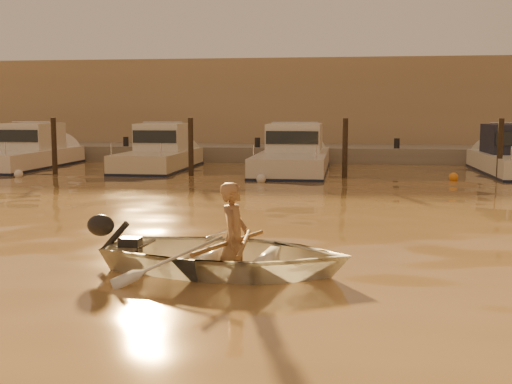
# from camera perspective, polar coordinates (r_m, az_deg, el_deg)

# --- Properties ---
(ground_plane) EXTENTS (160.00, 160.00, 0.00)m
(ground_plane) POSITION_cam_1_polar(r_m,az_deg,el_deg) (8.23, 9.32, -8.67)
(ground_plane) COLOR olive
(ground_plane) RESTS_ON ground
(dinghy) EXTENTS (3.75, 2.89, 0.72)m
(dinghy) POSITION_cam_1_polar(r_m,az_deg,el_deg) (9.02, -2.59, -5.60)
(dinghy) COLOR silver
(dinghy) RESTS_ON ground_plane
(person) EXTENTS (0.44, 0.61, 1.56)m
(person) POSITION_cam_1_polar(r_m,az_deg,el_deg) (8.94, -1.99, -4.13)
(person) COLOR #8F6947
(person) RESTS_ON dinghy
(outboard_motor) EXTENTS (0.94, 0.51, 0.70)m
(outboard_motor) POSITION_cam_1_polar(r_m,az_deg,el_deg) (9.56, -11.23, -4.75)
(outboard_motor) COLOR black
(outboard_motor) RESTS_ON dinghy
(oar_port) EXTENTS (0.24, 2.10, 0.13)m
(oar_port) POSITION_cam_1_polar(r_m,az_deg,el_deg) (8.91, -1.06, -4.57)
(oar_port) COLOR brown
(oar_port) RESTS_ON dinghy
(oar_starboard) EXTENTS (0.67, 2.03, 0.13)m
(oar_starboard) POSITION_cam_1_polar(r_m,az_deg,el_deg) (8.97, -2.29, -4.50)
(oar_starboard) COLOR brown
(oar_starboard) RESTS_ON dinghy
(moored_boat_0) EXTENTS (2.28, 7.25, 1.75)m
(moored_boat_0) POSITION_cam_1_polar(r_m,az_deg,el_deg) (27.05, -19.88, 3.37)
(moored_boat_0) COLOR white
(moored_boat_0) RESTS_ON ground_plane
(moored_boat_1) EXTENTS (2.20, 6.55, 1.75)m
(moored_boat_1) POSITION_cam_1_polar(r_m,az_deg,el_deg) (24.99, -8.63, 3.44)
(moored_boat_1) COLOR beige
(moored_boat_1) RESTS_ON ground_plane
(moored_boat_2) EXTENTS (2.50, 8.29, 1.75)m
(moored_boat_2) POSITION_cam_1_polar(r_m,az_deg,el_deg) (24.05, 3.34, 3.36)
(moored_boat_2) COLOR silver
(moored_boat_2) RESTS_ON ground_plane
(piling_0) EXTENTS (0.18, 0.18, 2.20)m
(piling_0) POSITION_cam_1_polar(r_m,az_deg,el_deg) (24.05, -17.49, 3.70)
(piling_0) COLOR #2D2319
(piling_0) RESTS_ON ground_plane
(piling_1) EXTENTS (0.18, 0.18, 2.20)m
(piling_1) POSITION_cam_1_polar(r_m,az_deg,el_deg) (22.38, -5.81, 3.76)
(piling_1) COLOR #2D2319
(piling_1) RESTS_ON ground_plane
(piling_2) EXTENTS (0.18, 0.18, 2.20)m
(piling_2) POSITION_cam_1_polar(r_m,az_deg,el_deg) (21.76, 7.91, 3.63)
(piling_2) COLOR #2D2319
(piling_2) RESTS_ON ground_plane
(piling_3) EXTENTS (0.18, 0.18, 2.20)m
(piling_3) POSITION_cam_1_polar(r_m,az_deg,el_deg) (22.34, 20.87, 3.31)
(piling_3) COLOR #2D2319
(piling_3) RESTS_ON ground_plane
(fender_a) EXTENTS (0.30, 0.30, 0.30)m
(fender_a) POSITION_cam_1_polar(r_m,az_deg,el_deg) (23.37, -20.36, 1.52)
(fender_a) COLOR white
(fender_a) RESTS_ON ground_plane
(fender_b) EXTENTS (0.30, 0.30, 0.30)m
(fender_b) POSITION_cam_1_polar(r_m,az_deg,el_deg) (23.13, -12.03, 1.76)
(fender_b) COLOR orange
(fender_b) RESTS_ON ground_plane
(fender_c) EXTENTS (0.30, 0.30, 0.30)m
(fender_c) POSITION_cam_1_polar(r_m,az_deg,el_deg) (20.28, 0.46, 1.17)
(fender_c) COLOR silver
(fender_c) RESTS_ON ground_plane
(fender_d) EXTENTS (0.30, 0.30, 0.30)m
(fender_d) POSITION_cam_1_polar(r_m,az_deg,el_deg) (21.78, 17.15, 1.27)
(fender_d) COLOR orange
(fender_d) RESTS_ON ground_plane
(quay) EXTENTS (52.00, 4.00, 1.00)m
(quay) POSITION_cam_1_polar(r_m,az_deg,el_deg) (29.49, 8.26, 3.09)
(quay) COLOR gray
(quay) RESTS_ON ground_plane
(waterfront_building) EXTENTS (46.00, 7.00, 4.80)m
(waterfront_building) POSITION_cam_1_polar(r_m,az_deg,el_deg) (34.92, 8.26, 7.42)
(waterfront_building) COLOR #9E8466
(waterfront_building) RESTS_ON quay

